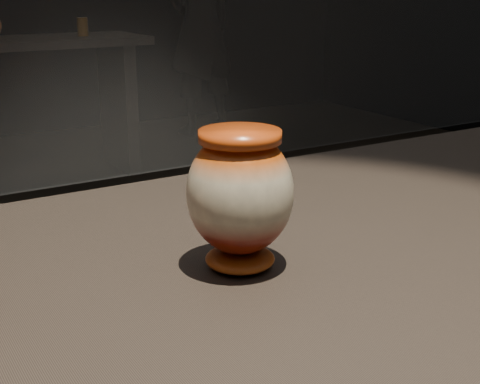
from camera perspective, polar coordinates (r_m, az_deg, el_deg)
name	(u,v)px	position (r m, az deg, el deg)	size (l,w,h in m)	color
main_vase	(240,194)	(0.79, 0.00, -0.21)	(0.14, 0.14, 0.17)	#661509
back_vase_right	(83,27)	(4.45, -13.28, 13.57)	(0.07, 0.07, 0.12)	#8A5214
visitor	(201,25)	(5.62, -3.36, 14.06)	(0.65, 0.43, 1.78)	black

